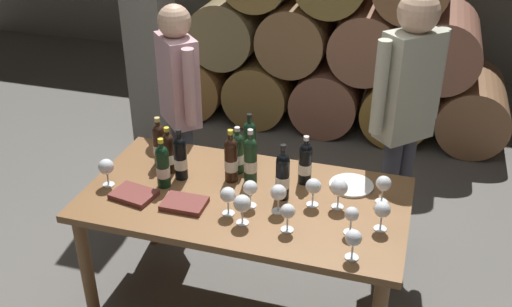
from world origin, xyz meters
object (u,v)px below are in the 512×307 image
(wine_bottle_5, at_px, (238,153))
(wine_glass_0, at_px, (339,188))
(wine_bottle_6, at_px, (168,153))
(wine_bottle_7, at_px, (283,176))
(wine_glass_1, at_px, (250,189))
(tasting_notebook, at_px, (184,204))
(wine_bottle_2, at_px, (305,163))
(wine_glass_9, at_px, (353,239))
(wine_glass_6, at_px, (288,212))
(dining_table, at_px, (245,210))
(serving_plate, at_px, (351,185))
(taster_seated_left, at_px, (180,100))
(wine_bottle_1, at_px, (251,160))
(wine_bottle_4, at_px, (231,159))
(wine_glass_4, at_px, (106,167))
(sommelier_presenting, at_px, (406,107))
(wine_bottle_9, at_px, (163,166))
(wine_glass_11, at_px, (383,184))
(wine_glass_2, at_px, (278,193))
(wine_glass_8, at_px, (382,211))
(wine_bottle_0, at_px, (159,144))
(wine_glass_5, at_px, (242,204))
(wine_bottle_8, at_px, (250,142))
(wine_glass_10, at_px, (313,187))
(wine_bottle_3, at_px, (180,157))
(wine_glass_3, at_px, (352,215))
(leather_ledger, at_px, (134,195))
(wine_glass_7, at_px, (228,196))

(wine_bottle_5, bearing_deg, wine_glass_0, -17.33)
(wine_bottle_6, bearing_deg, wine_bottle_7, -6.51)
(wine_glass_1, distance_m, tasting_notebook, 0.35)
(wine_bottle_2, relative_size, wine_glass_0, 1.74)
(wine_glass_9, bearing_deg, wine_glass_6, 160.50)
(dining_table, bearing_deg, wine_bottle_5, 116.89)
(serving_plate, bearing_deg, taster_seated_left, 158.82)
(wine_bottle_1, xyz_separation_m, wine_bottle_4, (-0.10, -0.02, -0.00))
(wine_bottle_2, height_order, wine_glass_4, wine_bottle_2)
(wine_bottle_6, xyz_separation_m, sommelier_presenting, (1.22, 0.63, 0.16))
(wine_glass_9, bearing_deg, wine_bottle_7, 137.90)
(wine_bottle_9, xyz_separation_m, wine_glass_11, (1.14, 0.18, -0.02))
(wine_glass_2, height_order, wine_glass_8, wine_glass_2)
(wine_bottle_9, bearing_deg, wine_bottle_6, 103.37)
(wine_bottle_6, bearing_deg, wine_glass_4, -138.03)
(wine_bottle_0, distance_m, wine_glass_6, 0.95)
(wine_bottle_4, height_order, wine_bottle_6, wine_bottle_4)
(wine_glass_5, bearing_deg, wine_glass_6, 2.15)
(wine_bottle_6, distance_m, taster_seated_left, 0.63)
(wine_glass_8, bearing_deg, wine_bottle_8, 151.26)
(wine_glass_10, height_order, serving_plate, wine_glass_10)
(taster_seated_left, bearing_deg, wine_glass_1, -47.68)
(dining_table, relative_size, wine_bottle_3, 5.69)
(wine_glass_8, bearing_deg, wine_glass_3, -151.63)
(wine_glass_2, xyz_separation_m, wine_glass_4, (-0.95, -0.02, 0.00))
(wine_bottle_7, distance_m, wine_bottle_9, 0.64)
(wine_bottle_8, distance_m, taster_seated_left, 0.70)
(wine_bottle_2, distance_m, wine_bottle_8, 0.38)
(wine_bottle_1, bearing_deg, wine_glass_4, -160.17)
(wine_glass_6, xyz_separation_m, wine_glass_11, (0.41, 0.38, 0.00))
(wine_glass_6, xyz_separation_m, wine_glass_10, (0.07, 0.25, 0.01))
(wine_glass_2, bearing_deg, wine_bottle_4, 146.08)
(wine_bottle_4, height_order, wine_glass_8, wine_bottle_4)
(wine_glass_5, xyz_separation_m, wine_glass_6, (0.22, 0.01, -0.01))
(wine_bottle_4, bearing_deg, wine_glass_4, -158.73)
(wine_bottle_7, bearing_deg, leather_ledger, -163.59)
(wine_bottle_1, distance_m, wine_bottle_6, 0.47)
(wine_glass_9, relative_size, wine_glass_10, 0.97)
(wine_glass_2, xyz_separation_m, wine_glass_5, (-0.14, -0.15, 0.00))
(wine_glass_1, distance_m, wine_glass_11, 0.68)
(wine_bottle_5, height_order, wine_glass_8, wine_bottle_5)
(wine_bottle_3, distance_m, wine_glass_9, 1.09)
(wine_bottle_6, relative_size, wine_bottle_8, 0.90)
(wine_glass_5, relative_size, wine_glass_7, 1.04)
(wine_bottle_5, bearing_deg, wine_glass_3, -29.10)
(wine_bottle_2, height_order, wine_glass_11, wine_bottle_2)
(wine_glass_2, distance_m, wine_glass_7, 0.25)
(wine_bottle_0, xyz_separation_m, wine_glass_9, (1.19, -0.53, -0.02))
(wine_glass_1, bearing_deg, tasting_notebook, -163.27)
(serving_plate, bearing_deg, wine_bottle_9, -163.54)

